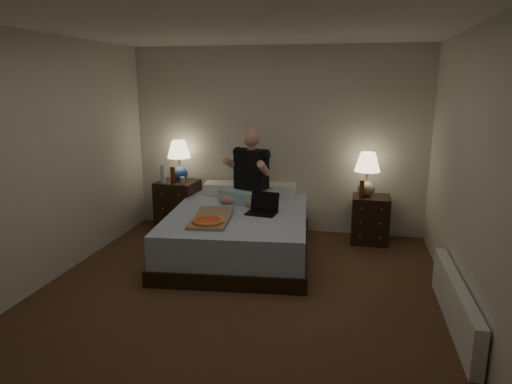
% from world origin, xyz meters
% --- Properties ---
extents(floor, '(4.00, 4.50, 0.00)m').
position_xyz_m(floor, '(0.00, 0.00, 0.00)').
color(floor, brown).
rests_on(floor, ground).
extents(ceiling, '(4.00, 4.50, 0.00)m').
position_xyz_m(ceiling, '(0.00, 0.00, 2.50)').
color(ceiling, white).
rests_on(ceiling, ground).
extents(wall_back, '(4.00, 0.00, 2.50)m').
position_xyz_m(wall_back, '(0.00, 2.25, 1.25)').
color(wall_back, silver).
rests_on(wall_back, ground).
extents(wall_front, '(4.00, 0.00, 2.50)m').
position_xyz_m(wall_front, '(0.00, -2.25, 1.25)').
color(wall_front, silver).
rests_on(wall_front, ground).
extents(wall_left, '(0.00, 4.50, 2.50)m').
position_xyz_m(wall_left, '(-2.00, 0.00, 1.25)').
color(wall_left, silver).
rests_on(wall_left, ground).
extents(wall_right, '(0.00, 4.50, 2.50)m').
position_xyz_m(wall_right, '(2.00, 0.00, 1.25)').
color(wall_right, silver).
rests_on(wall_right, ground).
extents(bed, '(1.79, 2.27, 0.53)m').
position_xyz_m(bed, '(-0.28, 1.22, 0.27)').
color(bed, '#5170A2').
rests_on(bed, floor).
extents(nightstand_left, '(0.57, 0.52, 0.69)m').
position_xyz_m(nightstand_left, '(-1.34, 1.95, 0.34)').
color(nightstand_left, black).
rests_on(nightstand_left, floor).
extents(nightstand_right, '(0.47, 0.42, 0.61)m').
position_xyz_m(nightstand_right, '(1.28, 1.95, 0.30)').
color(nightstand_right, black).
rests_on(nightstand_right, floor).
extents(lamp_left, '(0.39, 0.39, 0.56)m').
position_xyz_m(lamp_left, '(-1.33, 2.03, 0.97)').
color(lamp_left, '#274A91').
rests_on(lamp_left, nightstand_left).
extents(lamp_right, '(0.37, 0.37, 0.56)m').
position_xyz_m(lamp_right, '(1.21, 1.97, 0.89)').
color(lamp_right, gray).
rests_on(lamp_right, nightstand_right).
extents(water_bottle, '(0.07, 0.07, 0.25)m').
position_xyz_m(water_bottle, '(-1.48, 1.81, 0.81)').
color(water_bottle, white).
rests_on(water_bottle, nightstand_left).
extents(soda_can, '(0.07, 0.07, 0.10)m').
position_xyz_m(soda_can, '(-1.20, 1.79, 0.74)').
color(soda_can, beige).
rests_on(soda_can, nightstand_left).
extents(beer_bottle_left, '(0.06, 0.06, 0.23)m').
position_xyz_m(beer_bottle_left, '(-1.34, 1.81, 0.80)').
color(beer_bottle_left, '#63250E').
rests_on(beer_bottle_left, nightstand_left).
extents(beer_bottle_right, '(0.06, 0.06, 0.23)m').
position_xyz_m(beer_bottle_right, '(1.16, 1.84, 0.72)').
color(beer_bottle_right, '#542E0C').
rests_on(beer_bottle_right, nightstand_right).
extents(person, '(0.79, 0.71, 0.93)m').
position_xyz_m(person, '(-0.24, 1.65, 1.00)').
color(person, black).
rests_on(person, bed).
extents(laptop, '(0.38, 0.33, 0.24)m').
position_xyz_m(laptop, '(0.02, 1.13, 0.65)').
color(laptop, black).
rests_on(laptop, bed).
extents(pizza_box, '(0.48, 0.80, 0.08)m').
position_xyz_m(pizza_box, '(-0.46, 0.59, 0.57)').
color(pizza_box, '#A18460').
rests_on(pizza_box, bed).
extents(radiator, '(0.10, 1.60, 0.40)m').
position_xyz_m(radiator, '(1.93, -0.06, 0.20)').
color(radiator, silver).
rests_on(radiator, floor).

